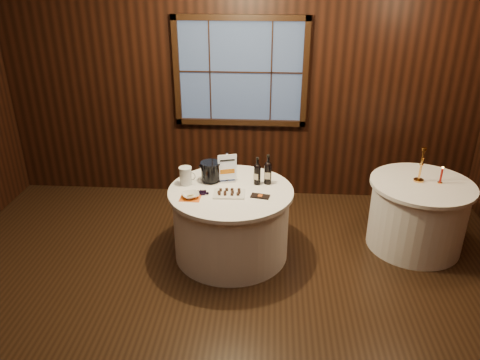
# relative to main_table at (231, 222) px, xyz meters

# --- Properties ---
(ground) EXTENTS (6.00, 6.00, 0.00)m
(ground) POSITION_rel_main_table_xyz_m (0.00, -1.00, -0.39)
(ground) COLOR black
(ground) RESTS_ON ground
(back_wall) EXTENTS (6.00, 0.10, 3.00)m
(back_wall) POSITION_rel_main_table_xyz_m (0.00, 1.48, 1.16)
(back_wall) COLOR black
(back_wall) RESTS_ON ground
(main_table) EXTENTS (1.28, 1.28, 0.77)m
(main_table) POSITION_rel_main_table_xyz_m (0.00, 0.00, 0.00)
(main_table) COLOR white
(main_table) RESTS_ON ground
(side_table) EXTENTS (1.08, 1.08, 0.77)m
(side_table) POSITION_rel_main_table_xyz_m (2.00, 0.30, 0.00)
(side_table) COLOR white
(side_table) RESTS_ON ground
(sign_stand) EXTENTS (0.19, 0.14, 0.32)m
(sign_stand) POSITION_rel_main_table_xyz_m (-0.05, 0.19, 0.49)
(sign_stand) COLOR #AEADB4
(sign_stand) RESTS_ON main_table
(port_bottle_left) EXTENTS (0.07, 0.08, 0.30)m
(port_bottle_left) POSITION_rel_main_table_xyz_m (0.26, 0.15, 0.51)
(port_bottle_left) COLOR black
(port_bottle_left) RESTS_ON main_table
(port_bottle_right) EXTENTS (0.08, 0.08, 0.32)m
(port_bottle_right) POSITION_rel_main_table_xyz_m (0.37, 0.17, 0.52)
(port_bottle_right) COLOR black
(port_bottle_right) RESTS_ON main_table
(ice_bucket) EXTENTS (0.21, 0.21, 0.22)m
(ice_bucket) POSITION_rel_main_table_xyz_m (-0.23, 0.18, 0.50)
(ice_bucket) COLOR black
(ice_bucket) RESTS_ON main_table
(chocolate_plate) EXTENTS (0.32, 0.21, 0.04)m
(chocolate_plate) POSITION_rel_main_table_xyz_m (-0.01, -0.12, 0.40)
(chocolate_plate) COLOR white
(chocolate_plate) RESTS_ON main_table
(chocolate_box) EXTENTS (0.20, 0.13, 0.02)m
(chocolate_box) POSITION_rel_main_table_xyz_m (0.30, -0.14, 0.39)
(chocolate_box) COLOR black
(chocolate_box) RESTS_ON main_table
(grape_bunch) EXTENTS (0.17, 0.06, 0.04)m
(grape_bunch) POSITION_rel_main_table_xyz_m (-0.27, -0.12, 0.40)
(grape_bunch) COLOR black
(grape_bunch) RESTS_ON main_table
(glass_pitcher) EXTENTS (0.18, 0.13, 0.19)m
(glass_pitcher) POSITION_rel_main_table_xyz_m (-0.48, 0.10, 0.48)
(glass_pitcher) COLOR silver
(glass_pitcher) RESTS_ON main_table
(orange_napkin) EXTENTS (0.21, 0.21, 0.00)m
(orange_napkin) POSITION_rel_main_table_xyz_m (-0.38, -0.20, 0.38)
(orange_napkin) COLOR #DF5912
(orange_napkin) RESTS_ON main_table
(cracker_bowl) EXTENTS (0.22, 0.22, 0.04)m
(cracker_bowl) POSITION_rel_main_table_xyz_m (-0.38, -0.20, 0.41)
(cracker_bowl) COLOR white
(cracker_bowl) RESTS_ON orange_napkin
(brass_candlestick) EXTENTS (0.11, 0.11, 0.38)m
(brass_candlestick) POSITION_rel_main_table_xyz_m (1.96, 0.34, 0.52)
(brass_candlestick) COLOR gold
(brass_candlestick) RESTS_ON side_table
(red_candle) EXTENTS (0.05, 0.05, 0.19)m
(red_candle) POSITION_rel_main_table_xyz_m (2.17, 0.30, 0.46)
(red_candle) COLOR gold
(red_candle) RESTS_ON side_table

